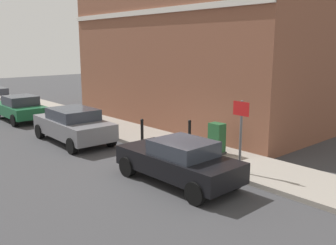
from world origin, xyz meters
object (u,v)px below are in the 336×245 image
car_black (179,161)px  car_green (20,108)px  car_grey (73,125)px  bollard_near_cabinet (190,132)px  bollard_far_kerb (142,130)px  street_sign (241,126)px  utility_cabinet (217,140)px

car_black → car_green: 12.78m
car_grey → bollard_near_cabinet: (3.01, -4.02, -0.07)m
bollard_near_cabinet → car_green: bearing=106.1°
bollard_far_kerb → street_sign: 4.93m
car_green → street_sign: street_sign is taller
car_green → car_grey: bearing=-180.0°
car_green → bollard_near_cabinet: car_green is taller
car_grey → car_green: 6.25m
car_green → bollard_far_kerb: 8.98m
car_green → street_sign: 13.81m
car_green → utility_cabinet: (2.86, -11.80, -0.03)m
car_grey → street_sign: 7.69m
car_black → car_grey: 6.53m
bollard_far_kerb → street_sign: size_ratio=0.45×
car_green → street_sign: (1.82, -13.65, 0.95)m
street_sign → car_grey: bearing=104.1°
car_black → bollard_far_kerb: (1.67, 3.96, -0.00)m
car_grey → bollard_far_kerb: car_grey is taller
utility_cabinet → car_black: bearing=-161.0°
car_black → utility_cabinet: car_black is taller
car_green → bollard_far_kerb: bearing=-168.8°
car_grey → bollard_far_kerb: (1.72, -2.58, -0.07)m
utility_cabinet → bollard_far_kerb: bearing=111.8°
utility_cabinet → bollard_near_cabinet: size_ratio=1.11×
car_green → bollard_near_cabinet: 10.69m
car_green → utility_cabinet: bearing=-165.9°
street_sign → bollard_near_cabinet: bearing=71.3°
bollard_near_cabinet → street_sign: 3.70m
car_grey → utility_cabinet: bearing=-150.7°
car_green → utility_cabinet: 12.14m
car_black → utility_cabinet: (2.86, 0.99, -0.03)m
car_black → bollard_far_kerb: bearing=-23.9°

